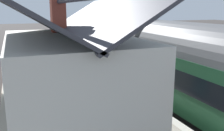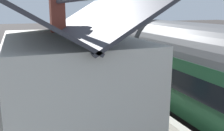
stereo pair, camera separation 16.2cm
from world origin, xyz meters
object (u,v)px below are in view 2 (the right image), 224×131
(station_building, at_px, (68,76))
(bench_platform_end, at_px, (66,59))
(planter_bench_left, at_px, (89,67))
(bench_by_lamp, at_px, (75,67))
(planter_by_door, at_px, (18,59))
(planter_under_sign, at_px, (61,54))
(planter_edge_far, at_px, (118,83))
(train, at_px, (199,73))
(planter_corner_building, at_px, (49,60))
(planter_bench_right, at_px, (31,80))

(station_building, bearing_deg, bench_platform_end, -9.94)
(planter_bench_left, bearing_deg, bench_by_lamp, 99.40)
(station_building, distance_m, planter_by_door, 10.49)
(bench_by_lamp, relative_size, planter_under_sign, 1.64)
(planter_edge_far, distance_m, planter_bench_left, 3.91)
(train, relative_size, bench_by_lamp, 16.96)
(planter_edge_far, bearing_deg, planter_corner_building, 18.73)
(bench_by_lamp, bearing_deg, planter_by_door, 38.16)
(station_building, distance_m, planter_bench_left, 6.97)
(planter_by_door, relative_size, planter_edge_far, 1.33)
(station_building, xyz_separation_m, planter_bench_left, (6.36, -2.56, -1.25))
(train, xyz_separation_m, bench_by_lamp, (6.59, 3.91, -0.86))
(station_building, xyz_separation_m, bench_platform_end, (8.95, -1.57, -1.18))
(bench_platform_end, xyz_separation_m, planter_under_sign, (2.44, -0.08, -0.01))
(station_building, relative_size, planter_bench_right, 9.95)
(train, distance_m, planter_by_door, 12.87)
(planter_by_door, xyz_separation_m, planter_bench_right, (-5.49, -0.54, -0.19))
(bench_by_lamp, height_order, planter_corner_building, bench_by_lamp)
(station_building, xyz_separation_m, planter_under_sign, (11.39, -1.65, -1.19))
(bench_by_lamp, xyz_separation_m, planter_corner_building, (3.61, 1.11, -0.18))
(train, distance_m, planter_corner_building, 11.41)
(planter_under_sign, xyz_separation_m, planter_bench_left, (-5.03, -0.91, -0.06))
(bench_by_lamp, xyz_separation_m, planter_edge_far, (-3.73, -1.38, -0.12))
(train, bearing_deg, planter_bench_right, 51.77)
(planter_by_door, bearing_deg, train, -146.29)
(station_building, relative_size, bench_platform_end, 5.08)
(planter_edge_far, relative_size, planter_under_sign, 0.84)
(planter_edge_far, bearing_deg, bench_by_lamp, 20.24)
(train, distance_m, planter_bench_right, 8.45)
(bench_platform_end, distance_m, planter_by_door, 3.48)
(bench_by_lamp, distance_m, planter_corner_building, 3.78)
(planter_bench_right, height_order, planter_bench_left, planter_bench_left)
(station_building, bearing_deg, train, -94.02)
(bench_platform_end, bearing_deg, planter_bench_right, 147.27)
(planter_edge_far, distance_m, planter_corner_building, 7.75)
(station_building, distance_m, planter_under_sign, 11.57)
(station_building, relative_size, planter_edge_far, 10.02)
(bench_platform_end, relative_size, planter_bench_left, 1.96)
(train, relative_size, planter_bench_right, 32.99)
(planter_by_door, distance_m, planter_edge_far, 9.08)
(planter_bench_right, bearing_deg, bench_by_lamp, -62.49)
(bench_platform_end, height_order, planter_bench_right, bench_platform_end)
(train, height_order, bench_by_lamp, train)
(bench_platform_end, bearing_deg, planter_corner_building, 51.90)
(bench_by_lamp, height_order, bench_platform_end, same)
(planter_corner_building, distance_m, planter_bench_left, 4.03)
(train, xyz_separation_m, planter_corner_building, (10.20, 5.02, -1.04))
(bench_platform_end, height_order, planter_under_sign, bench_platform_end)
(station_building, height_order, planter_bench_right, station_building)
(planter_by_door, relative_size, planter_bench_left, 1.32)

